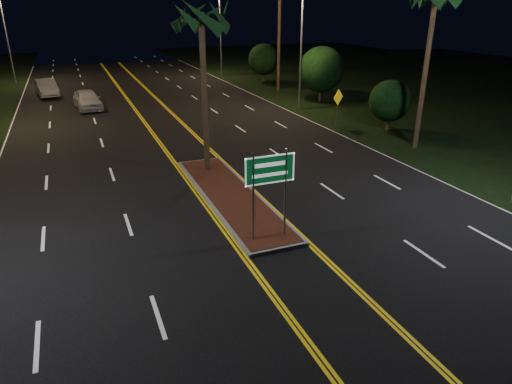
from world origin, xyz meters
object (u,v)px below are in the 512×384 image
streetlight_right_mid (297,35)px  palm_median (201,17)px  median_island (231,196)px  highway_sign (270,178)px  shrub_far (264,59)px  car_near (87,98)px  car_far (46,86)px  shrub_near (390,101)px  streetlight_right_far (217,25)px  shrub_mid (321,69)px  warning_sign (338,102)px  streetlight_left_far (9,27)px

streetlight_right_mid → palm_median: streetlight_right_mid is taller
median_island → highway_sign: 4.80m
streetlight_right_mid → shrub_far: bearing=77.2°
median_island → car_near: bearing=102.3°
car_near → car_far: 7.94m
shrub_near → median_island: bearing=-152.6°
palm_median → car_far: palm_median is taller
highway_sign → shrub_near: bearing=39.7°
streetlight_right_far → shrub_far: 7.56m
highway_sign → car_far: size_ratio=0.61×
streetlight_right_mid → shrub_mid: (3.39, 2.00, -2.93)m
shrub_near → car_near: 23.24m
shrub_far → streetlight_right_far: bearing=118.0°
highway_sign → warning_sign: (10.80, 13.22, -0.73)m
palm_median → warning_sign: bearing=27.0°
streetlight_left_far → shrub_far: 25.90m
streetlight_right_mid → car_far: size_ratio=1.71×
streetlight_right_mid → shrub_far: 14.74m
streetlight_right_far → highway_sign: bearing=-105.1°
streetlight_right_mid → car_far: 23.48m
shrub_far → car_near: shrub_far is taller
shrub_near → shrub_far: (0.30, 22.00, 0.39)m
highway_sign → palm_median: 9.11m
streetlight_right_mid → shrub_near: (2.89, -8.00, -3.71)m
car_far → warning_sign: bearing=-55.3°
streetlight_left_far → car_near: streetlight_left_far is taller
streetlight_right_far → car_near: streetlight_right_far is taller
highway_sign → shrub_far: 35.96m
median_island → streetlight_left_far: streetlight_left_far is taller
shrub_far → warning_sign: bearing=-98.5°
car_near → warning_sign: bearing=-45.3°
shrub_near → warning_sign: bearing=143.3°
car_near → car_far: (-3.13, 7.30, -0.02)m
shrub_near → car_far: 30.47m
shrub_near → car_far: (-21.30, 21.76, -1.07)m
highway_sign → shrub_far: shrub_far is taller
highway_sign → warning_sign: bearing=50.7°
car_near → median_island: bearing=-84.2°
streetlight_right_far → car_far: streetlight_right_far is taller
warning_sign → streetlight_right_mid: bearing=67.1°
streetlight_right_mid → streetlight_right_far: same height
streetlight_left_far → car_near: bearing=-69.0°
streetlight_right_far → car_far: size_ratio=1.71×
streetlight_left_far → warning_sign: bearing=-52.6°
shrub_near → car_near: size_ratio=0.61×
highway_sign → streetlight_left_far: streetlight_left_far is taller
highway_sign → warning_sign: 17.08m
streetlight_left_far → palm_median: (10.61, -33.50, 1.62)m
shrub_far → car_far: 21.65m
car_near → warning_sign: (15.46, -12.45, 0.78)m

